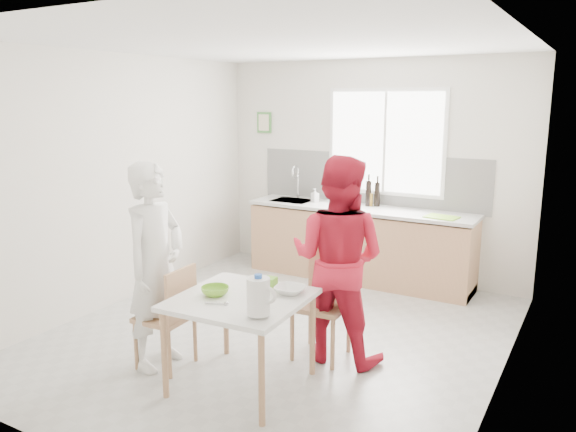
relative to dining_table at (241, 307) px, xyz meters
name	(u,v)px	position (x,y,z in m)	size (l,w,h in m)	color
ground	(279,334)	(-0.25, 0.98, -0.66)	(4.50, 4.50, 0.00)	#B7B7B2
room_shell	(278,164)	(-0.25, 0.98, 0.99)	(4.50, 4.50, 4.50)	silver
window	(385,142)	(-0.05, 3.20, 1.04)	(1.50, 0.06, 1.30)	white
backsplash	(369,179)	(-0.25, 3.22, 0.57)	(3.00, 0.02, 0.65)	white
picture_frame	(264,123)	(-1.80, 3.21, 1.24)	(0.22, 0.03, 0.28)	#478C40
kitchen_counter	(358,247)	(-0.25, 2.93, -0.24)	(2.84, 0.64, 1.37)	tan
dining_table	(241,307)	(0.00, 0.00, 0.00)	(1.00, 1.00, 0.73)	white
chair_left	(171,313)	(-0.68, -0.03, -0.17)	(0.42, 0.42, 0.88)	tan
chair_far	(325,297)	(0.31, 0.84, -0.13)	(0.46, 0.46, 0.95)	tan
person_white	(156,266)	(-0.82, -0.04, 0.21)	(0.63, 0.41, 1.73)	white
person_red	(338,259)	(0.43, 0.83, 0.23)	(0.86, 0.67, 1.77)	red
bowl_green	(215,291)	(-0.20, -0.06, 0.11)	(0.22, 0.22, 0.07)	#72B62A
bowl_white	(290,290)	(0.29, 0.26, 0.10)	(0.24, 0.24, 0.06)	white
milk_jug	(259,296)	(0.34, -0.26, 0.23)	(0.23, 0.16, 0.29)	white
green_box	(270,283)	(0.09, 0.28, 0.12)	(0.10, 0.10, 0.09)	#73CA2E
spoon	(216,303)	(-0.07, -0.22, 0.09)	(0.01, 0.01, 0.16)	#A5A5AA
cutting_board	(442,217)	(0.79, 2.81, 0.27)	(0.35, 0.25, 0.01)	#8ED631
wine_bottle_a	(368,193)	(-0.18, 3.04, 0.42)	(0.07, 0.07, 0.32)	black
wine_bottle_b	(377,194)	(-0.09, 3.09, 0.41)	(0.07, 0.07, 0.30)	black
jar_amber	(370,200)	(-0.16, 3.05, 0.34)	(0.06, 0.06, 0.16)	olive
soap_bottle	(315,195)	(-0.88, 2.97, 0.35)	(0.08, 0.08, 0.17)	#999999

